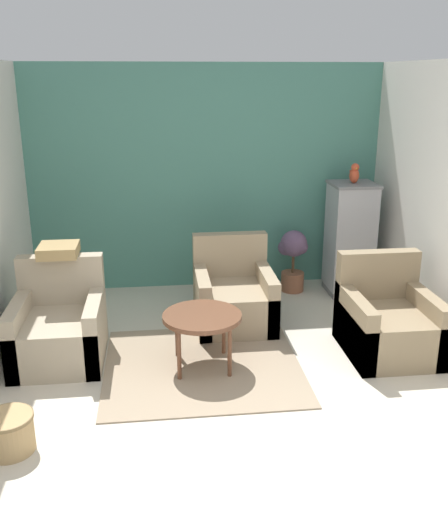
# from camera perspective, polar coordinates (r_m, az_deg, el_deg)

# --- Properties ---
(ground_plane) EXTENTS (20.00, 20.00, 0.00)m
(ground_plane) POSITION_cam_1_polar(r_m,az_deg,el_deg) (3.91, 3.14, -20.30)
(ground_plane) COLOR beige
(ground_plane) RESTS_ON ground
(wall_back_accent) EXTENTS (4.09, 0.06, 2.54)m
(wall_back_accent) POSITION_cam_1_polar(r_m,az_deg,el_deg) (6.56, -1.80, 7.71)
(wall_back_accent) COLOR #4C897A
(wall_back_accent) RESTS_ON ground_plane
(wall_right) EXTENTS (0.06, 3.38, 2.54)m
(wall_right) POSITION_cam_1_polar(r_m,az_deg,el_deg) (5.50, 21.44, 4.54)
(wall_right) COLOR silver
(wall_right) RESTS_ON ground_plane
(area_rug) EXTENTS (1.67, 1.54, 0.01)m
(area_rug) POSITION_cam_1_polar(r_m,az_deg,el_deg) (5.01, -2.14, -10.90)
(area_rug) COLOR gray
(area_rug) RESTS_ON ground_plane
(coffee_table) EXTENTS (0.67, 0.67, 0.49)m
(coffee_table) POSITION_cam_1_polar(r_m,az_deg,el_deg) (4.82, -2.20, -6.37)
(coffee_table) COLOR brown
(coffee_table) RESTS_ON ground_plane
(armchair_left) EXTENTS (0.76, 0.84, 0.86)m
(armchair_left) POSITION_cam_1_polar(r_m,az_deg,el_deg) (5.23, -16.14, -7.08)
(armchair_left) COLOR tan
(armchair_left) RESTS_ON ground_plane
(armchair_right) EXTENTS (0.76, 0.84, 0.86)m
(armchair_right) POSITION_cam_1_polar(r_m,az_deg,el_deg) (5.36, 16.01, -6.48)
(armchair_right) COLOR #8E7A5B
(armchair_right) RESTS_ON ground_plane
(armchair_middle) EXTENTS (0.76, 0.84, 0.86)m
(armchair_middle) POSITION_cam_1_polar(r_m,az_deg,el_deg) (5.72, 0.97, -4.19)
(armchair_middle) COLOR #9E896B
(armchair_middle) RESTS_ON ground_plane
(birdcage) EXTENTS (0.49, 0.49, 1.27)m
(birdcage) POSITION_cam_1_polar(r_m,az_deg,el_deg) (6.58, 12.46, 1.71)
(birdcage) COLOR slate
(birdcage) RESTS_ON ground_plane
(parrot) EXTENTS (0.10, 0.19, 0.22)m
(parrot) POSITION_cam_1_polar(r_m,az_deg,el_deg) (6.42, 12.89, 8.02)
(parrot) COLOR #D14C2D
(parrot) RESTS_ON birdcage
(potted_plant) EXTENTS (0.33, 0.30, 0.72)m
(potted_plant) POSITION_cam_1_polar(r_m,az_deg,el_deg) (6.58, 6.92, 0.08)
(potted_plant) COLOR brown
(potted_plant) RESTS_ON ground_plane
(wicker_basket) EXTENTS (0.34, 0.34, 0.26)m
(wicker_basket) POSITION_cam_1_polar(r_m,az_deg,el_deg) (4.20, -20.69, -16.13)
(wicker_basket) COLOR tan
(wicker_basket) RESTS_ON ground_plane
(throw_pillow) EXTENTS (0.34, 0.34, 0.10)m
(throw_pillow) POSITION_cam_1_polar(r_m,az_deg,el_deg) (5.30, -16.22, 0.56)
(throw_pillow) COLOR tan
(throw_pillow) RESTS_ON armchair_left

